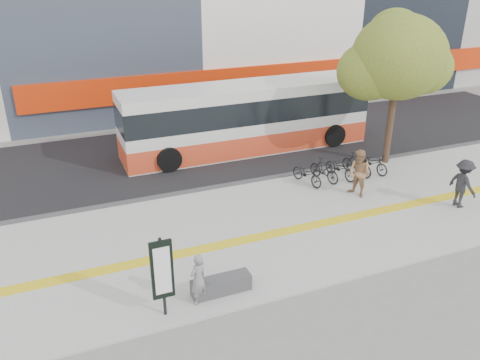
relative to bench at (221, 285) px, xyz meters
name	(u,v)px	position (x,y,z in m)	size (l,w,h in m)	color
ground	(287,252)	(2.60, 1.20, -0.30)	(120.00, 120.00, 0.00)	slate
sidewalk	(267,228)	(2.60, 2.70, -0.27)	(40.00, 7.00, 0.08)	gray
tactile_strip	(273,234)	(2.60, 2.20, -0.22)	(40.00, 0.45, 0.01)	yellow
street	(198,152)	(2.60, 10.20, -0.28)	(40.00, 8.00, 0.06)	black
curb	(229,186)	(2.60, 6.20, -0.23)	(40.00, 0.25, 0.14)	#3E3E41
bench	(221,285)	(0.00, 0.00, 0.00)	(1.60, 0.45, 0.45)	#3E3E41
signboard	(162,271)	(-1.60, -0.31, 1.06)	(0.55, 0.10, 2.20)	black
street_tree	(396,59)	(9.78, 6.02, 4.21)	(4.40, 3.80, 6.31)	#3C261B
bus	(247,119)	(4.82, 9.70, 1.18)	(11.42, 2.71, 3.04)	silver
bicycle_row	(341,168)	(7.03, 5.20, 0.21)	(3.99, 1.68, 0.93)	black
seated_woman	(198,279)	(-0.68, -0.18, 0.50)	(0.53, 0.35, 1.45)	black
pedestrian_tan	(359,173)	(6.73, 3.55, 0.67)	(0.87, 0.68, 1.80)	#9A704D
pedestrian_dark	(463,184)	(9.61, 1.46, 0.66)	(1.14, 0.66, 1.77)	black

